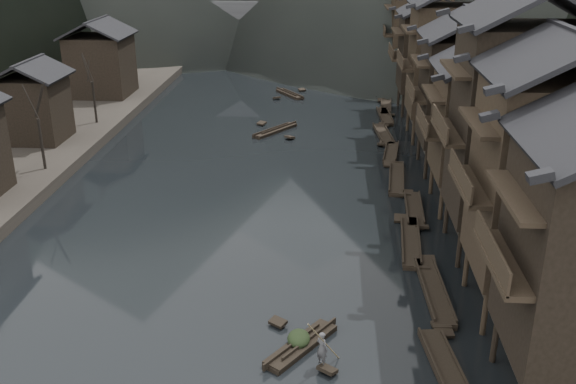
{
  "coord_description": "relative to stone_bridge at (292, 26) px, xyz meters",
  "views": [
    {
      "loc": [
        6.22,
        -31.23,
        18.8
      ],
      "look_at": [
        3.57,
        8.81,
        2.5
      ],
      "focal_mm": 40.0,
      "sensor_mm": 36.0,
      "label": 1
    }
  ],
  "objects": [
    {
      "name": "water",
      "position": [
        0.0,
        -72.0,
        -5.11
      ],
      "size": [
        300.0,
        300.0,
        0.0
      ],
      "primitive_type": "plane",
      "color": "black",
      "rests_on": "ground"
    },
    {
      "name": "stilt_houses",
      "position": [
        17.28,
        -53.08,
        3.82
      ],
      "size": [
        9.0,
        67.6,
        16.44
      ],
      "color": "black",
      "rests_on": "ground"
    },
    {
      "name": "left_houses",
      "position": [
        -20.5,
        -51.88,
        0.55
      ],
      "size": [
        8.1,
        53.2,
        8.73
      ],
      "color": "black",
      "rests_on": "left_bank"
    },
    {
      "name": "moored_sampans",
      "position": [
        12.14,
        -44.67,
        -4.91
      ],
      "size": [
        2.79,
        74.12,
        0.47
      ],
      "color": "black",
      "rests_on": "water"
    },
    {
      "name": "midriver_boats",
      "position": [
        1.02,
        -33.39,
        -4.91
      ],
      "size": [
        4.61,
        21.45,
        0.45
      ],
      "color": "black",
      "rests_on": "water"
    },
    {
      "name": "stone_bridge",
      "position": [
        0.0,
        0.0,
        0.0
      ],
      "size": [
        40.0,
        6.0,
        9.0
      ],
      "color": "#4C4C4F",
      "rests_on": "ground"
    },
    {
      "name": "hero_sampan",
      "position": [
        5.14,
        -77.19,
        -4.91
      ],
      "size": [
        3.62,
        4.66,
        0.44
      ],
      "color": "black",
      "rests_on": "water"
    },
    {
      "name": "cargo_heap",
      "position": [
        5.01,
        -77.0,
        -4.34
      ],
      "size": [
        1.12,
        1.46,
        0.67
      ],
      "primitive_type": "ellipsoid",
      "color": "black",
      "rests_on": "hero_sampan"
    },
    {
      "name": "boatman",
      "position": [
        6.16,
        -78.65,
        -3.8
      ],
      "size": [
        0.75,
        0.74,
        1.75
      ],
      "primitive_type": "imported",
      "rotation": [
        0.0,
        0.0,
        2.38
      ],
      "color": "#505052",
      "rests_on": "hero_sampan"
    },
    {
      "name": "bamboo_pole",
      "position": [
        6.36,
        -78.65,
        -1.13
      ],
      "size": [
        1.74,
        2.19,
        3.58
      ],
      "primitive_type": "cylinder",
      "rotation": [
        0.65,
        0.0,
        -0.66
      ],
      "color": "#8C7A51",
      "rests_on": "boatman"
    }
  ]
}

